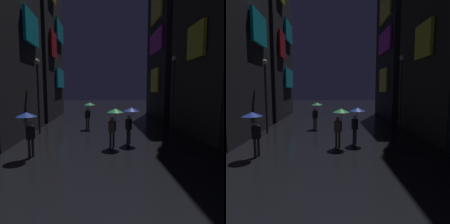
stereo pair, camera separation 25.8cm
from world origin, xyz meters
TOP-DOWN VIEW (x-y plane):
  - building_left_far at (-7.48, 22.25)m, footprint 4.25×8.49m
  - building_right_far at (7.47, 21.65)m, footprint 4.25×7.33m
  - pedestrian_midstreet_left_blue at (-3.93, 8.36)m, footprint 0.90×0.90m
  - pedestrian_near_crossing_blue at (1.06, 10.43)m, footprint 0.90×0.90m
  - pedestrian_foreground_right_green at (-1.54, 15.10)m, footprint 0.90×0.90m
  - pedestrian_foreground_left_green at (0.09, 9.82)m, footprint 0.90×0.90m
  - streetlamp_left_far at (-5.00, 13.64)m, footprint 0.36×0.36m
  - streetlamp_right_far at (5.00, 14.44)m, footprint 0.36×0.36m

SIDE VIEW (x-z plane):
  - pedestrian_midstreet_left_blue at x=-3.93m, z-range 0.61..2.73m
  - pedestrian_near_crossing_blue at x=1.06m, z-range 0.61..2.73m
  - pedestrian_foreground_right_green at x=-1.54m, z-range 0.61..2.73m
  - pedestrian_foreground_left_green at x=0.09m, z-range 0.61..2.73m
  - streetlamp_left_far at x=-5.00m, z-range 0.68..5.91m
  - streetlamp_right_far at x=5.00m, z-range 0.70..6.40m
  - building_left_far at x=-7.48m, z-range 0.00..16.49m
  - building_right_far at x=7.47m, z-range 0.01..18.44m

